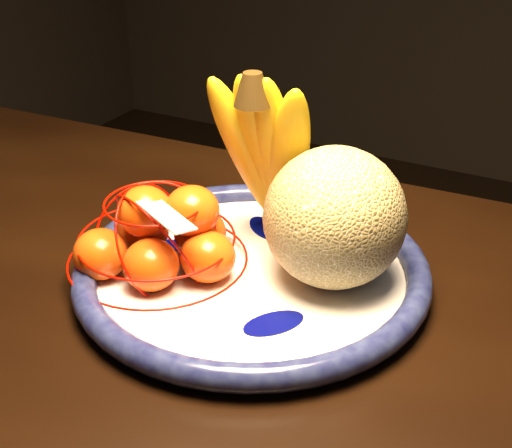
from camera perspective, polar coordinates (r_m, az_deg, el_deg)
The scene contains 6 objects.
dining_table at distance 0.74m, azimuth -2.46°, elevation -16.27°, with size 1.60×1.00×0.78m.
fruit_bowl at distance 0.80m, azimuth -0.34°, elevation -3.75°, with size 0.40×0.40×0.03m.
cantaloupe at distance 0.75m, azimuth 6.30°, elevation 0.52°, with size 0.15×0.15×0.15m, color olive.
banana_bunch at distance 0.81m, azimuth 1.05°, elevation 6.07°, with size 0.16×0.14×0.23m.
mandarin_bag at distance 0.79m, azimuth -7.56°, elevation -1.13°, with size 0.25×0.25×0.13m.
price_tag at distance 0.73m, azimuth -7.20°, elevation 0.68°, with size 0.07×0.03×0.00m, color white.
Camera 1 is at (0.17, -0.52, 1.23)m, focal length 50.00 mm.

